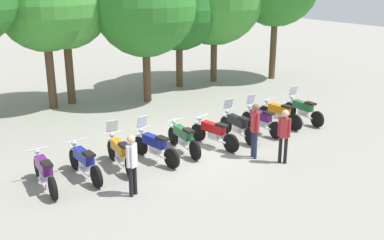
# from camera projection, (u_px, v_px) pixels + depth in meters

# --- Properties ---
(ground_plane) EXTENTS (80.00, 80.00, 0.00)m
(ground_plane) POSITION_uv_depth(u_px,v_px,m) (199.00, 149.00, 15.16)
(ground_plane) COLOR gray
(motorcycle_0) EXTENTS (0.62, 2.19, 0.99)m
(motorcycle_0) POSITION_uv_depth(u_px,v_px,m) (44.00, 171.00, 12.18)
(motorcycle_0) COLOR black
(motorcycle_0) RESTS_ON ground_plane
(motorcycle_1) EXTENTS (0.62, 2.18, 0.99)m
(motorcycle_1) POSITION_uv_depth(u_px,v_px,m) (84.00, 161.00, 12.83)
(motorcycle_1) COLOR black
(motorcycle_1) RESTS_ON ground_plane
(motorcycle_2) EXTENTS (0.62, 2.19, 1.37)m
(motorcycle_2) POSITION_uv_depth(u_px,v_px,m) (120.00, 152.00, 13.51)
(motorcycle_2) COLOR black
(motorcycle_2) RESTS_ON ground_plane
(motorcycle_3) EXTENTS (0.79, 2.14, 1.37)m
(motorcycle_3) POSITION_uv_depth(u_px,v_px,m) (155.00, 146.00, 14.02)
(motorcycle_3) COLOR black
(motorcycle_3) RESTS_ON ground_plane
(motorcycle_4) EXTENTS (0.62, 2.19, 0.99)m
(motorcycle_4) POSITION_uv_depth(u_px,v_px,m) (183.00, 137.00, 14.78)
(motorcycle_4) COLOR black
(motorcycle_4) RESTS_ON ground_plane
(motorcycle_5) EXTENTS (0.79, 2.14, 0.99)m
(motorcycle_5) POSITION_uv_depth(u_px,v_px,m) (214.00, 132.00, 15.26)
(motorcycle_5) COLOR black
(motorcycle_5) RESTS_ON ground_plane
(motorcycle_6) EXTENTS (0.62, 2.19, 1.37)m
(motorcycle_6) POSITION_uv_depth(u_px,v_px,m) (237.00, 125.00, 16.00)
(motorcycle_6) COLOR black
(motorcycle_6) RESTS_ON ground_plane
(motorcycle_7) EXTENTS (0.62, 2.19, 1.37)m
(motorcycle_7) POSITION_uv_depth(u_px,v_px,m) (261.00, 119.00, 16.64)
(motorcycle_7) COLOR black
(motorcycle_7) RESTS_ON ground_plane
(motorcycle_8) EXTENTS (0.63, 2.18, 0.99)m
(motorcycle_8) POSITION_uv_depth(u_px,v_px,m) (279.00, 113.00, 17.45)
(motorcycle_8) COLOR black
(motorcycle_8) RESTS_ON ground_plane
(motorcycle_9) EXTENTS (0.62, 2.19, 1.37)m
(motorcycle_9) POSITION_uv_depth(u_px,v_px,m) (303.00, 109.00, 17.93)
(motorcycle_9) COLOR black
(motorcycle_9) RESTS_ON ground_plane
(person_0) EXTENTS (0.39, 0.30, 1.70)m
(person_0) POSITION_uv_depth(u_px,v_px,m) (132.00, 161.00, 11.62)
(person_0) COLOR black
(person_0) RESTS_ON ground_plane
(person_1) EXTENTS (0.26, 0.41, 1.82)m
(person_1) POSITION_uv_depth(u_px,v_px,m) (255.00, 126.00, 14.10)
(person_1) COLOR #232D4C
(person_1) RESTS_ON ground_plane
(person_2) EXTENTS (0.32, 0.37, 1.74)m
(person_2) POSITION_uv_depth(u_px,v_px,m) (284.00, 132.00, 13.71)
(person_2) COLOR black
(person_2) RESTS_ON ground_plane
(tree_2) EXTENTS (3.99, 3.99, 6.53)m
(tree_2) POSITION_uv_depth(u_px,v_px,m) (44.00, 5.00, 18.67)
(tree_2) COLOR brown
(tree_2) RESTS_ON ground_plane
(tree_3) EXTENTS (4.03, 4.03, 6.56)m
(tree_3) POSITION_uv_depth(u_px,v_px,m) (64.00, 3.00, 19.41)
(tree_3) COLOR brown
(tree_3) RESTS_ON ground_plane
(tree_4) EXTENTS (4.61, 4.61, 6.73)m
(tree_4) POSITION_uv_depth(u_px,v_px,m) (145.00, 6.00, 19.81)
(tree_4) COLOR brown
(tree_4) RESTS_ON ground_plane
(tree_5) EXTENTS (4.26, 4.26, 6.22)m
(tree_5) POSITION_uv_depth(u_px,v_px,m) (179.00, 9.00, 22.83)
(tree_5) COLOR brown
(tree_5) RESTS_ON ground_plane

